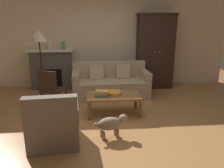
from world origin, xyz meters
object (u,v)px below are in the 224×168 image
Objects in this scene: coffee_table at (114,97)px; mantel_vase_cream at (50,45)px; armchair_near_left at (54,125)px; fireplace at (52,69)px; book_stack at (102,93)px; floor_lamp at (39,40)px; armoire at (155,51)px; fruit_bowl at (114,93)px; mantel_vase_jade at (64,45)px; dog at (111,124)px; couch at (111,84)px; side_chair_wooden at (51,87)px.

coffee_table is 4.38× the size of mantel_vase_cream.
fireplace is at bearing 100.37° from armchair_near_left.
floor_lamp reaches higher than book_stack.
armoire reaches higher than fruit_bowl.
coffee_table is 2.46m from mantel_vase_jade.
floor_lamp reaches higher than armchair_near_left.
mantel_vase_jade is (-2.57, 0.06, 0.19)m from armoire.
fruit_bowl is at bearing 90.73° from coffee_table.
dog is (1.51, -1.93, -1.22)m from floor_lamp.
fireplace is 3.83× the size of fruit_bowl.
mantel_vase_jade is at bearing 115.72° from book_stack.
fireplace is 1.15× the size of coffee_table.
fruit_bowl is at bearing -125.82° from armoire.
dog is (-0.13, -0.98, -0.12)m from coffee_table.
armchair_near_left is at bearing -86.60° from mantel_vase_jade.
dog is at bearing -82.10° from book_stack.
armchair_near_left is 0.52× the size of floor_lamp.
couch is 1.77× the size of coffee_table.
dog is (1.48, -2.92, -1.00)m from mantel_vase_cream.
floor_lamp is (-1.64, 0.93, 1.02)m from fruit_bowl.
couch is 7.66× the size of book_stack.
dog is at bearing -47.11° from side_chair_wooden.
side_chair_wooden is at bearing -80.56° from mantel_vase_cream.
fruit_bowl is at bearing 82.72° from dog.
coffee_table is 0.65× the size of floor_lamp.
mantel_vase_cream reaches higher than fireplace.
armchair_near_left is 2.43m from floor_lamp.
book_stack is 1.99m from floor_lamp.
armoire is at bearing 54.51° from coffee_table.
floor_lamp reaches higher than mantel_vase_jade.
fireplace is at bearing 99.34° from side_chair_wooden.
side_chair_wooden reaches higher than fruit_bowl.
fruit_bowl is at bearing -12.59° from side_chair_wooden.
mantel_vase_cream is at bearing -90.00° from fireplace.
armoire reaches higher than side_chair_wooden.
armchair_near_left is at bearing -73.82° from floor_lamp.
mantel_vase_jade is at bearing 86.14° from side_chair_wooden.
book_stack is 0.29× the size of armchair_near_left.
dog is at bearing -51.96° from floor_lamp.
side_chair_wooden is (0.27, -1.64, -0.06)m from fireplace.
armchair_near_left is 0.98× the size of side_chair_wooden.
book_stack is 0.95m from dog.
mantel_vase_cream is 3.23m from armchair_near_left.
book_stack is 1.31m from armchair_near_left.
armchair_near_left is (-1.04, -1.12, -0.14)m from fruit_bowl.
floor_lamp is (-0.60, 2.05, 1.15)m from armchair_near_left.
floor_lamp is 3.02× the size of dog.
dog is at bearing -117.21° from armoire.
mantel_vase_cream is 0.28× the size of side_chair_wooden.
mantel_vase_jade reaches higher than fireplace.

